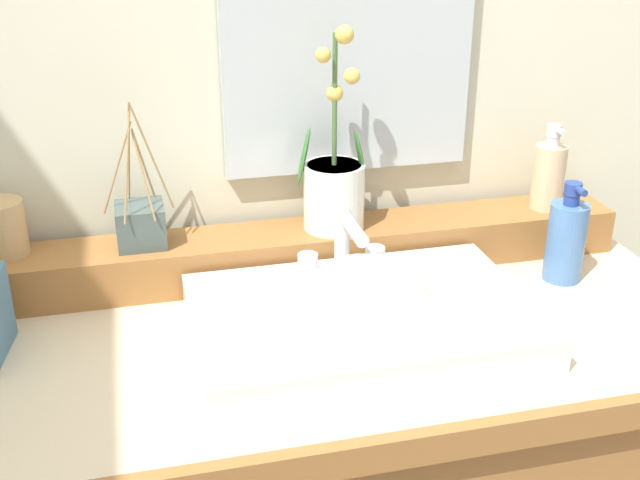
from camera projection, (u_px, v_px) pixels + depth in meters
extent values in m
cube|color=beige|center=(293.00, 344.00, 1.20)|extent=(1.32, 0.55, 0.04)
cube|color=#986232|center=(341.00, 460.00, 0.96)|extent=(1.32, 0.02, 0.04)
cube|color=#986232|center=(268.00, 254.00, 1.36)|extent=(1.24, 0.12, 0.08)
cube|color=white|center=(362.00, 321.00, 1.18)|extent=(0.50, 0.33, 0.05)
sphere|color=white|center=(365.00, 331.00, 1.16)|extent=(0.23, 0.23, 0.23)
cylinder|color=silver|center=(342.00, 243.00, 1.25)|extent=(0.02, 0.02, 0.10)
cylinder|color=silver|center=(352.00, 227.00, 1.18)|extent=(0.02, 0.11, 0.02)
sphere|color=silver|center=(342.00, 213.00, 1.23)|extent=(0.03, 0.03, 0.03)
cylinder|color=silver|center=(308.00, 265.00, 1.25)|extent=(0.03, 0.03, 0.04)
cylinder|color=silver|center=(375.00, 258.00, 1.27)|extent=(0.03, 0.03, 0.04)
cylinder|color=silver|center=(334.00, 196.00, 1.34)|extent=(0.10, 0.10, 0.11)
cylinder|color=tan|center=(334.00, 168.00, 1.32)|extent=(0.09, 0.09, 0.01)
cylinder|color=#476B38|center=(335.00, 101.00, 1.27)|extent=(0.01, 0.01, 0.21)
ellipsoid|color=#387033|center=(304.00, 157.00, 1.31)|extent=(0.03, 0.03, 0.10)
ellipsoid|color=#387033|center=(360.00, 154.00, 1.32)|extent=(0.03, 0.03, 0.09)
sphere|color=#D8B752|center=(335.00, 93.00, 1.28)|extent=(0.03, 0.03, 0.03)
sphere|color=#D8B752|center=(352.00, 76.00, 1.24)|extent=(0.03, 0.03, 0.03)
sphere|color=#D8B752|center=(323.00, 55.00, 1.23)|extent=(0.02, 0.02, 0.02)
sphere|color=#D8B752|center=(345.00, 35.00, 1.21)|extent=(0.03, 0.03, 0.03)
cylinder|color=#D7B78F|center=(548.00, 177.00, 1.42)|extent=(0.06, 0.06, 0.12)
cylinder|color=silver|center=(553.00, 141.00, 1.39)|extent=(0.02, 0.02, 0.02)
cylinder|color=silver|center=(554.00, 130.00, 1.39)|extent=(0.03, 0.03, 0.02)
cylinder|color=silver|center=(559.00, 131.00, 1.37)|extent=(0.01, 0.03, 0.01)
cylinder|color=tan|center=(1.00, 228.00, 1.25)|extent=(0.07, 0.07, 0.09)
cube|color=#435352|center=(141.00, 225.00, 1.29)|extent=(0.08, 0.08, 0.07)
cylinder|color=#9E7A4C|center=(152.00, 157.00, 1.25)|extent=(0.06, 0.01, 0.18)
cylinder|color=#9E7A4C|center=(144.00, 166.00, 1.27)|extent=(0.03, 0.04, 0.14)
cylinder|color=#9E7A4C|center=(129.00, 155.00, 1.25)|extent=(0.02, 0.04, 0.18)
cylinder|color=#9E7A4C|center=(117.00, 168.00, 1.24)|extent=(0.06, 0.01, 0.15)
cylinder|color=#9E7A4C|center=(127.00, 168.00, 1.22)|extent=(0.03, 0.05, 0.17)
cylinder|color=#9E7A4C|center=(144.00, 176.00, 1.23)|extent=(0.03, 0.05, 0.14)
cylinder|color=#4974B0|center=(566.00, 242.00, 1.33)|extent=(0.06, 0.06, 0.14)
cylinder|color=navy|center=(571.00, 199.00, 1.30)|extent=(0.03, 0.03, 0.02)
cylinder|color=navy|center=(573.00, 189.00, 1.29)|extent=(0.03, 0.03, 0.02)
cylinder|color=navy|center=(579.00, 190.00, 1.27)|extent=(0.01, 0.04, 0.01)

